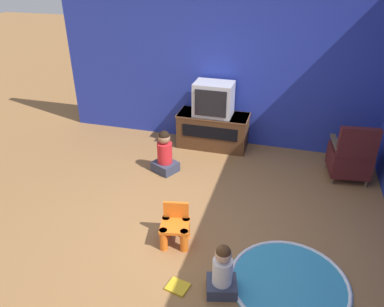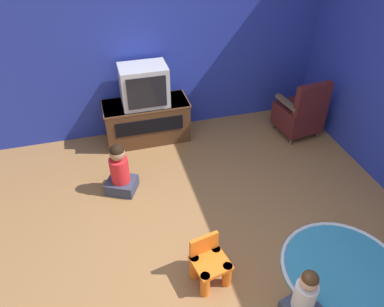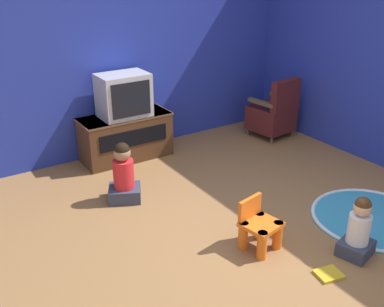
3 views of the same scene
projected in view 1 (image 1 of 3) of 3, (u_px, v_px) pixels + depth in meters
ground_plane at (194, 235)px, 4.35m from camera, size 30.00×30.00×0.00m
wall_back at (219, 57)px, 5.94m from camera, size 5.36×0.12×2.87m
tv_cabinet at (213, 130)px, 6.20m from camera, size 1.15×0.50×0.57m
television at (214, 99)px, 5.93m from camera, size 0.61×0.43×0.54m
black_armchair at (350, 157)px, 5.27m from camera, size 0.60×0.61×0.88m
yellow_kid_chair at (175, 228)px, 4.15m from camera, size 0.37×0.35×0.46m
play_mat at (289, 282)px, 3.71m from camera, size 1.20×1.20×0.04m
child_watching_left at (222, 273)px, 3.51m from camera, size 0.34×0.32×0.57m
child_watching_center at (165, 154)px, 5.49m from camera, size 0.43×0.41×0.66m
book at (178, 287)px, 3.65m from camera, size 0.24×0.21×0.02m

